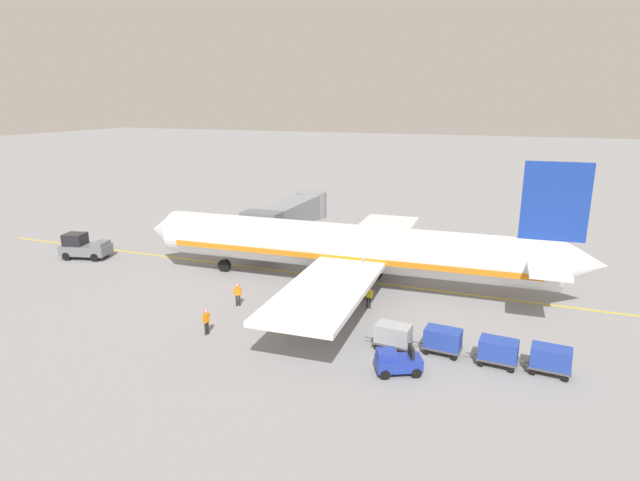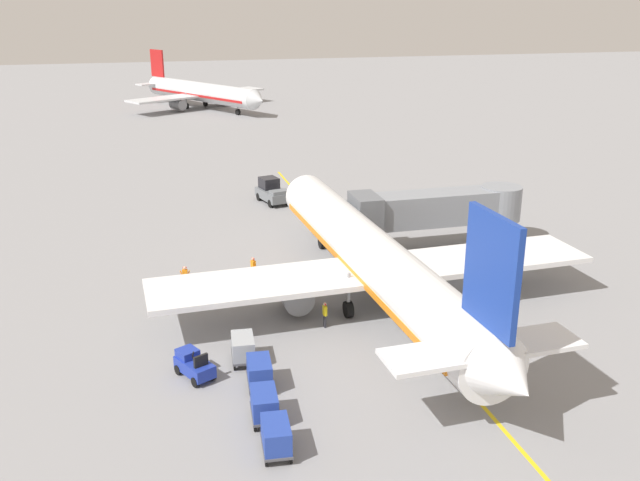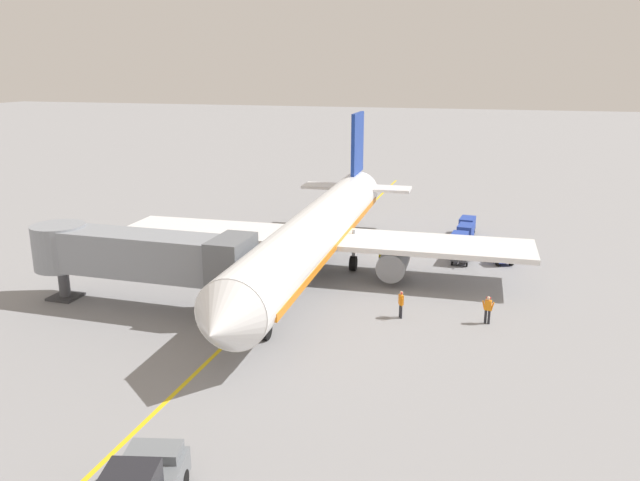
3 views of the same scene
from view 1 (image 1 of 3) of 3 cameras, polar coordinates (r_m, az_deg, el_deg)
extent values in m
plane|color=gray|center=(43.88, 5.16, -4.53)|extent=(400.00, 400.00, 0.00)
cube|color=gold|center=(43.88, 5.16, -4.52)|extent=(0.24, 80.00, 0.01)
cylinder|color=white|center=(42.02, 2.89, -0.67)|extent=(4.99, 32.12, 3.70)
cube|color=orange|center=(42.15, 2.88, -1.28)|extent=(4.92, 29.57, 0.44)
cone|color=white|center=(49.42, -16.65, 1.10)|extent=(3.72, 2.54, 3.63)
cone|color=white|center=(40.95, 27.01, -2.33)|extent=(3.26, 2.92, 3.14)
cube|color=black|center=(48.26, -14.96, 1.69)|extent=(2.82, 1.21, 0.60)
cube|color=white|center=(41.95, 4.19, -1.64)|extent=(30.19, 6.41, 0.36)
cylinder|color=gray|center=(37.55, 0.81, -5.64)|extent=(2.13, 3.28, 2.00)
cylinder|color=gray|center=(47.61, 4.92, -1.19)|extent=(2.13, 3.28, 2.00)
cube|color=#193899|center=(39.69, 24.32, 3.89)|extent=(0.50, 4.41, 5.50)
cube|color=white|center=(40.56, 23.43, -1.69)|extent=(10.10, 3.00, 0.24)
cylinder|color=black|center=(47.00, -10.41, -2.68)|extent=(0.49, 1.12, 1.10)
cylinder|color=gray|center=(46.55, -10.50, -0.86)|extent=(0.24, 0.24, 2.00)
cylinder|color=black|center=(40.27, 4.67, -5.51)|extent=(0.49, 1.12, 1.10)
cylinder|color=gray|center=(39.75, 4.72, -3.42)|extent=(0.24, 0.24, 2.00)
cylinder|color=black|center=(44.49, 6.14, -3.53)|extent=(0.49, 1.12, 1.10)
cylinder|color=gray|center=(44.02, 6.20, -1.62)|extent=(0.24, 0.24, 2.00)
cube|color=gray|center=(52.43, -3.55, 2.71)|extent=(12.75, 2.80, 2.60)
cube|color=slate|center=(47.56, -6.35, 1.37)|extent=(2.00, 3.50, 2.99)
cylinder|color=gray|center=(58.16, -0.93, 3.97)|extent=(3.36, 3.36, 2.86)
cylinder|color=#4C4C51|center=(58.67, -0.92, 1.67)|extent=(0.70, 0.70, 2.19)
cube|color=#38383A|center=(58.91, -0.92, 0.72)|extent=(1.80, 1.80, 0.16)
cube|color=slate|center=(54.81, -24.21, -0.90)|extent=(3.18, 4.80, 0.90)
cube|color=black|center=(55.09, -25.20, 0.14)|extent=(2.04, 2.19, 1.10)
cube|color=slate|center=(53.87, -22.88, -0.32)|extent=(2.08, 1.51, 0.36)
cylinder|color=black|center=(54.98, -22.39, -1.15)|extent=(0.53, 0.86, 0.80)
cylinder|color=black|center=(53.43, -23.36, -1.70)|extent=(0.53, 0.86, 0.80)
cylinder|color=black|center=(56.44, -24.91, -1.02)|extent=(0.53, 0.86, 0.80)
cylinder|color=black|center=(54.93, -25.93, -1.55)|extent=(0.53, 0.86, 0.80)
cube|color=#1E339E|center=(29.89, 8.58, -13.12)|extent=(2.20, 2.77, 0.70)
cube|color=#1E339E|center=(29.48, 7.30, -12.24)|extent=(1.38, 1.40, 0.44)
cube|color=black|center=(29.75, 9.95, -11.87)|extent=(0.82, 0.52, 0.64)
cylinder|color=black|center=(29.56, 8.39, -12.02)|extent=(0.19, 0.27, 0.54)
cylinder|color=black|center=(29.41, 7.11, -14.34)|extent=(0.43, 0.59, 0.56)
cylinder|color=black|center=(30.33, 6.66, -13.35)|extent=(0.43, 0.59, 0.56)
cylinder|color=black|center=(29.81, 10.49, -14.05)|extent=(0.43, 0.59, 0.56)
cylinder|color=black|center=(30.72, 9.94, -13.09)|extent=(0.43, 0.59, 0.56)
cube|color=#4C4C51|center=(32.63, 7.96, -10.97)|extent=(1.48, 2.30, 0.12)
cube|color=#999EA3|center=(32.37, 8.00, -10.00)|extent=(1.41, 2.19, 1.10)
cylinder|color=#4C4C51|center=(33.06, 5.53, -10.55)|extent=(0.13, 0.70, 0.07)
cylinder|color=black|center=(32.50, 6.23, -11.49)|extent=(0.15, 0.37, 0.36)
cylinder|color=black|center=(33.44, 6.88, -10.72)|extent=(0.15, 0.37, 0.36)
cylinder|color=black|center=(32.05, 9.06, -12.00)|extent=(0.15, 0.37, 0.36)
cylinder|color=black|center=(33.01, 9.64, -11.19)|extent=(0.15, 0.37, 0.36)
cube|color=#4C4C51|center=(32.58, 13.22, -11.28)|extent=(1.48, 2.30, 0.12)
cube|color=#233D9E|center=(32.32, 13.28, -10.31)|extent=(1.41, 2.19, 1.10)
cylinder|color=#4C4C51|center=(32.88, 10.71, -10.91)|extent=(0.13, 0.70, 0.07)
cylinder|color=black|center=(32.37, 11.51, -11.84)|extent=(0.15, 0.37, 0.36)
cylinder|color=black|center=(33.33, 12.01, -11.04)|extent=(0.15, 0.37, 0.36)
cylinder|color=black|center=(32.06, 14.43, -12.30)|extent=(0.15, 0.37, 0.36)
cylinder|color=black|center=(33.04, 14.83, -11.48)|extent=(0.15, 0.37, 0.36)
cube|color=#4C4C51|center=(32.12, 18.82, -12.13)|extent=(1.48, 2.30, 0.12)
cube|color=#233D9E|center=(31.85, 18.92, -11.15)|extent=(1.41, 2.19, 1.10)
cylinder|color=#4C4C51|center=(32.28, 16.22, -11.79)|extent=(0.13, 0.70, 0.07)
cylinder|color=black|center=(31.82, 17.14, -12.74)|extent=(0.15, 0.37, 0.36)
cylinder|color=black|center=(32.80, 17.47, -11.89)|extent=(0.15, 0.37, 0.36)
cylinder|color=black|center=(31.68, 20.16, -13.14)|extent=(0.15, 0.37, 0.36)
cylinder|color=black|center=(32.66, 20.38, -12.28)|extent=(0.15, 0.37, 0.36)
cube|color=#4C4C51|center=(32.25, 23.81, -12.53)|extent=(1.48, 2.30, 0.12)
cube|color=#233D9E|center=(31.99, 23.92, -11.55)|extent=(1.41, 2.19, 1.10)
cylinder|color=#4C4C51|center=(32.29, 21.19, -12.23)|extent=(0.13, 0.70, 0.07)
cylinder|color=black|center=(31.87, 22.20, -13.17)|extent=(0.15, 0.37, 0.36)
cylinder|color=black|center=(32.86, 22.35, -12.31)|extent=(0.15, 0.37, 0.36)
cylinder|color=black|center=(31.87, 25.22, -13.52)|extent=(0.15, 0.37, 0.36)
cylinder|color=black|center=(32.86, 25.28, -12.64)|extent=(0.15, 0.37, 0.36)
cylinder|color=#232328|center=(34.88, -12.39, -9.41)|extent=(0.15, 0.15, 0.85)
cylinder|color=#232328|center=(35.01, -12.16, -9.30)|extent=(0.15, 0.15, 0.85)
cube|color=orange|center=(34.65, -12.34, -8.26)|extent=(0.42, 0.31, 0.60)
cylinder|color=orange|center=(34.51, -12.63, -8.47)|extent=(0.24, 0.13, 0.57)
cylinder|color=orange|center=(34.84, -12.05, -8.20)|extent=(0.24, 0.13, 0.57)
sphere|color=beige|center=(34.49, -12.38, -7.60)|extent=(0.22, 0.22, 0.22)
cube|color=red|center=(34.48, -12.38, -7.57)|extent=(0.27, 0.13, 0.10)
cylinder|color=#232328|center=(38.36, 5.47, -6.80)|extent=(0.15, 0.15, 0.85)
cylinder|color=#232328|center=(38.41, 5.18, -6.76)|extent=(0.15, 0.15, 0.85)
cube|color=yellow|center=(38.12, 5.35, -5.77)|extent=(0.25, 0.39, 0.60)
cylinder|color=yellow|center=(38.07, 5.71, -5.89)|extent=(0.10, 0.22, 0.57)
cylinder|color=yellow|center=(38.21, 4.99, -5.79)|extent=(0.10, 0.22, 0.57)
sphere|color=beige|center=(37.97, 5.37, -5.16)|extent=(0.22, 0.22, 0.22)
cube|color=red|center=(37.96, 5.37, -5.14)|extent=(0.09, 0.27, 0.10)
cylinder|color=#232328|center=(39.14, -9.09, -6.47)|extent=(0.15, 0.15, 0.85)
cylinder|color=#232328|center=(39.11, -8.80, -6.48)|extent=(0.15, 0.15, 0.85)
cube|color=orange|center=(38.87, -8.99, -5.48)|extent=(0.37, 0.44, 0.60)
cylinder|color=orange|center=(38.91, -9.35, -5.55)|extent=(0.17, 0.24, 0.57)
cylinder|color=orange|center=(38.86, -8.62, -5.55)|extent=(0.17, 0.24, 0.57)
sphere|color=tan|center=(38.72, -9.01, -4.88)|extent=(0.22, 0.22, 0.22)
cube|color=red|center=(38.71, -9.01, -4.86)|extent=(0.18, 0.27, 0.10)
camera|label=2|loc=(37.97, 74.24, 12.11)|focal=39.17mm
camera|label=3|loc=(59.52, -43.87, 10.77)|focal=35.09mm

